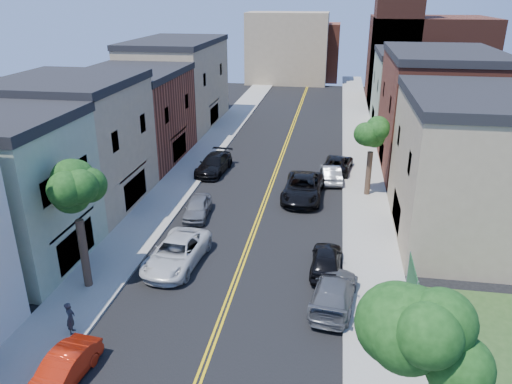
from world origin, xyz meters
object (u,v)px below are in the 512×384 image
at_px(black_suv_lane, 303,188).
at_px(pedestrian_right, 372,321).
at_px(white_pickup, 177,253).
at_px(silver_car_right, 331,173).
at_px(grey_car_right, 334,292).
at_px(black_car_left, 214,164).
at_px(grey_car_left, 197,207).
at_px(pedestrian_left, 70,318).
at_px(black_car_right, 326,260).
at_px(dark_car_right_far, 337,164).
at_px(red_sedan, 63,370).

height_order(black_suv_lane, pedestrian_right, pedestrian_right).
height_order(white_pickup, silver_car_right, white_pickup).
distance_m(grey_car_right, silver_car_right, 18.32).
bearing_deg(black_car_left, grey_car_left, -78.47).
height_order(white_pickup, pedestrian_left, pedestrian_left).
distance_m(black_car_right, pedestrian_left, 14.09).
bearing_deg(dark_car_right_far, pedestrian_left, 72.27).
relative_size(pedestrian_left, pedestrian_right, 1.00).
distance_m(grey_car_right, pedestrian_left, 13.01).
bearing_deg(silver_car_right, pedestrian_left, 55.12).
bearing_deg(grey_car_left, black_car_right, -37.82).
xyz_separation_m(white_pickup, pedestrian_left, (-2.91, -7.07, 0.16)).
xyz_separation_m(black_car_left, dark_car_right_far, (11.00, 2.15, -0.09)).
height_order(white_pickup, pedestrian_right, pedestrian_right).
bearing_deg(black_suv_lane, black_car_left, 152.48).
bearing_deg(pedestrian_left, grey_car_right, -88.31).
height_order(grey_car_left, pedestrian_left, pedestrian_left).
height_order(black_car_right, dark_car_right_far, black_car_right).
relative_size(black_car_right, dark_car_right_far, 0.85).
bearing_deg(black_car_left, red_sedan, -84.95).
relative_size(silver_car_right, pedestrian_left, 2.62).
bearing_deg(pedestrian_left, black_car_right, -74.84).
bearing_deg(black_car_right, silver_car_right, -88.37).
bearing_deg(black_car_right, black_suv_lane, -77.28).
height_order(black_car_left, black_car_right, black_car_left).
bearing_deg(white_pickup, pedestrian_left, -107.53).
bearing_deg(black_car_right, black_car_left, -54.50).
relative_size(white_pickup, black_car_left, 1.05).
bearing_deg(silver_car_right, grey_car_left, 35.54).
distance_m(red_sedan, grey_car_left, 16.92).
distance_m(silver_car_right, pedestrian_left, 25.61).
xyz_separation_m(grey_car_left, grey_car_right, (9.93, -9.46, 0.06)).
bearing_deg(dark_car_right_far, grey_car_left, 57.13).
relative_size(red_sedan, pedestrian_left, 2.44).
relative_size(grey_car_right, dark_car_right_far, 1.02).
relative_size(grey_car_left, grey_car_right, 0.79).
distance_m(red_sedan, silver_car_right, 27.78).
relative_size(red_sedan, black_car_right, 0.91).
height_order(silver_car_right, pedestrian_right, pedestrian_right).
distance_m(dark_car_right_far, black_suv_lane, 7.38).
relative_size(white_pickup, black_car_right, 1.33).
relative_size(black_car_right, pedestrian_right, 2.68).
relative_size(grey_car_left, pedestrian_left, 2.53).
distance_m(black_car_left, silver_car_right, 10.47).
height_order(white_pickup, black_car_right, white_pickup).
relative_size(silver_car_right, black_suv_lane, 0.67).
relative_size(white_pickup, grey_car_left, 1.41).
height_order(grey_car_right, pedestrian_right, pedestrian_right).
height_order(white_pickup, grey_car_left, white_pickup).
bearing_deg(pedestrian_right, black_car_left, -48.85).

